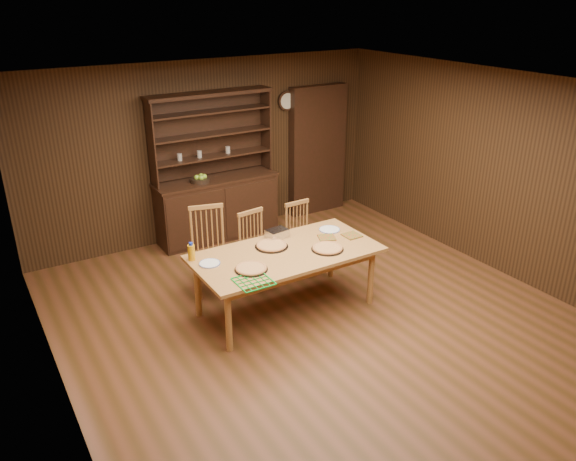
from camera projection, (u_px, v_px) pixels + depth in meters
floor at (320, 320)px, 6.43m from camera, size 6.00×6.00×0.00m
room_shell at (324, 190)px, 5.81m from camera, size 6.00×6.00×6.00m
china_hutch at (217, 200)px, 8.35m from camera, size 1.84×0.52×2.17m
doorway at (317, 150)px, 9.20m from camera, size 1.00×0.18×2.10m
wall_clock at (287, 101)px, 8.64m from camera, size 0.30×0.05×0.30m
dining_table at (286, 257)px, 6.39m from camera, size 2.12×1.06×0.75m
chair_left at (209, 246)px, 6.90m from camera, size 0.54×0.53×1.09m
chair_center at (255, 246)px, 7.07m from camera, size 0.44×0.43×0.96m
chair_right at (301, 235)px, 7.43m from camera, size 0.40×0.38×0.94m
pizza_left at (251, 268)px, 5.94m from camera, size 0.36×0.36×0.04m
pizza_right at (327, 248)px, 6.40m from camera, size 0.37×0.37×0.04m
pizza_center at (272, 245)px, 6.47m from camera, size 0.38×0.38×0.04m
cooling_rack at (254, 281)px, 5.70m from camera, size 0.45×0.45×0.02m
plate_left at (210, 263)px, 6.07m from camera, size 0.23×0.23×0.02m
plate_right at (329, 230)px, 6.92m from camera, size 0.26×0.26×0.02m
foil_dish at (277, 234)px, 6.71m from camera, size 0.27×0.21×0.10m
juice_bottle at (191, 252)px, 6.13m from camera, size 0.08×0.08×0.21m
pot_holder_a at (352, 235)px, 6.76m from camera, size 0.20×0.20×0.01m
pot_holder_b at (327, 237)px, 6.70m from camera, size 0.25×0.25×0.01m
fruit_bowl at (200, 179)px, 8.02m from camera, size 0.27×0.27×0.12m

